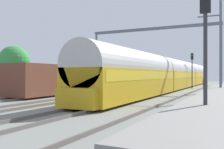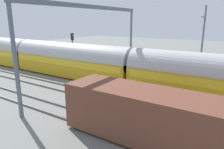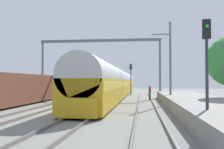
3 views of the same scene
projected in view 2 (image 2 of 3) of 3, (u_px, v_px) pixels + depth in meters
name	position (u px, v px, depth m)	size (l,w,h in m)	color
passenger_train	(71.00, 60.00, 24.50)	(2.93, 49.20, 3.82)	gold
freight_car	(181.00, 124.00, 10.26)	(2.80, 13.00, 2.70)	brown
person_crossing	(150.00, 69.00, 24.17)	(0.27, 0.42, 1.73)	black
railway_signal_far	(73.00, 47.00, 26.48)	(0.36, 0.30, 4.94)	#2D2D33
catenary_gantry	(91.00, 27.00, 19.36)	(16.37, 0.28, 7.86)	slate
catenary_pole_east_mid	(202.00, 43.00, 22.19)	(1.90, 0.20, 8.00)	slate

